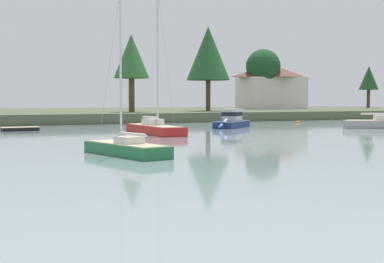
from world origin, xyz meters
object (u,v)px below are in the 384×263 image
object	(u,v)px
dinghy_black	(20,129)
sailboat_green	(126,152)
cruiser_navy	(230,124)
sailboat_red	(155,131)
mooring_buoy_orange	(298,122)

from	to	relation	value
dinghy_black	sailboat_green	distance (m)	26.12
sailboat_green	cruiser_navy	world-z (taller)	sailboat_green
sailboat_red	mooring_buoy_orange	size ratio (longest dim) A/B	27.63
sailboat_green	mooring_buoy_orange	bearing A→B (deg)	42.03
sailboat_green	cruiser_navy	distance (m)	29.05
sailboat_green	sailboat_red	world-z (taller)	sailboat_red
dinghy_black	cruiser_navy	size ratio (longest dim) A/B	0.56
sailboat_green	sailboat_red	xyz separation A→B (m)	(7.92, 16.21, 0.08)
sailboat_green	sailboat_red	distance (m)	18.04
sailboat_green	sailboat_red	size ratio (longest dim) A/B	0.70
sailboat_green	mooring_buoy_orange	distance (m)	43.86
cruiser_navy	mooring_buoy_orange	bearing A→B (deg)	27.08
sailboat_red	dinghy_black	bearing A→B (deg)	134.84
dinghy_black	cruiser_navy	bearing A→B (deg)	-10.49
dinghy_black	sailboat_red	xyz separation A→B (m)	(9.79, -9.84, 0.14)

